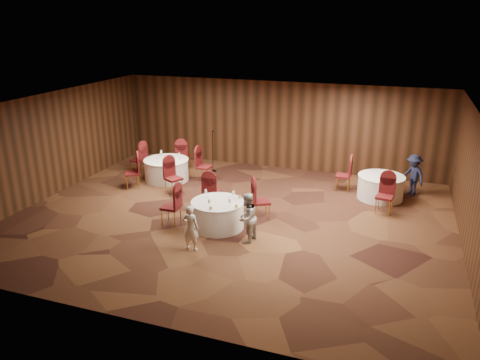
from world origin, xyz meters
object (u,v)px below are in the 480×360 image
(table_main, at_px, (218,214))
(mic_stand, at_px, (213,160))
(table_left, at_px, (167,170))
(man_c, at_px, (413,175))
(woman_a, at_px, (191,228))
(table_right, at_px, (381,187))
(woman_b, at_px, (247,218))

(table_main, distance_m, mic_stand, 4.82)
(table_left, bearing_deg, man_c, 9.45)
(woman_a, bearing_deg, table_left, -53.79)
(mic_stand, xyz_separation_m, woman_a, (1.82, -5.80, 0.14))
(table_main, height_order, woman_a, woman_a)
(table_left, xyz_separation_m, table_right, (7.10, 0.65, 0.00))
(table_main, distance_m, man_c, 6.55)
(table_main, height_order, man_c, man_c)
(table_left, xyz_separation_m, woman_b, (4.11, -3.53, 0.27))
(table_left, relative_size, woman_a, 1.33)
(mic_stand, distance_m, woman_b, 5.76)
(table_main, xyz_separation_m, mic_stand, (-1.96, 4.40, 0.06))
(table_main, relative_size, table_right, 1.00)
(table_right, relative_size, woman_a, 1.23)
(woman_b, height_order, man_c, man_c)
(table_main, relative_size, man_c, 1.08)
(table_right, bearing_deg, mic_stand, 172.73)
(woman_a, relative_size, man_c, 0.88)
(table_left, bearing_deg, woman_a, -55.90)
(table_left, relative_size, woman_b, 1.19)
(mic_stand, bearing_deg, man_c, -0.62)
(woman_b, xyz_separation_m, man_c, (3.91, 4.86, 0.01))
(table_main, xyz_separation_m, table_left, (-3.11, 2.99, -0.00))
(table_right, bearing_deg, woman_a, -129.31)
(woman_a, height_order, woman_b, woman_b)
(table_left, height_order, woman_b, woman_b)
(man_c, bearing_deg, woman_a, -85.02)
(table_main, relative_size, mic_stand, 0.93)
(mic_stand, bearing_deg, table_left, -129.24)
(woman_a, distance_m, man_c, 7.64)
(table_main, relative_size, woman_a, 1.23)
(table_right, distance_m, woman_a, 6.52)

